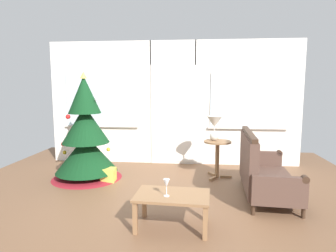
{
  "coord_description": "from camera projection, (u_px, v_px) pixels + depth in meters",
  "views": [
    {
      "loc": [
        0.49,
        -3.93,
        1.6
      ],
      "look_at": [
        0.05,
        0.55,
        1.0
      ],
      "focal_mm": 30.99,
      "sensor_mm": 36.0,
      "label": 1
    }
  ],
  "objects": [
    {
      "name": "gift_box",
      "position": [
        108.0,
        175.0,
        4.96
      ],
      "size": [
        0.23,
        0.21,
        0.23
      ],
      "primitive_type": "cube",
      "color": "#D8C64C",
      "rests_on": "ground"
    },
    {
      "name": "christmas_tree",
      "position": [
        86.0,
        140.0,
        5.08
      ],
      "size": [
        1.22,
        1.22,
        1.87
      ],
      "color": "#4C331E",
      "rests_on": "ground"
    },
    {
      "name": "coffee_table",
      "position": [
        172.0,
        199.0,
        3.3
      ],
      "size": [
        0.87,
        0.57,
        0.4
      ],
      "color": "#8E6642",
      "rests_on": "ground"
    },
    {
      "name": "side_table",
      "position": [
        217.0,
        152.0,
        5.13
      ],
      "size": [
        0.5,
        0.48,
        0.66
      ],
      "color": "#8E6642",
      "rests_on": "ground"
    },
    {
      "name": "ground_plane",
      "position": [
        161.0,
        200.0,
        4.14
      ],
      "size": [
        6.76,
        6.76,
        0.0
      ],
      "primitive_type": "plane",
      "color": "brown"
    },
    {
      "name": "back_wall_with_door",
      "position": [
        173.0,
        103.0,
        6.03
      ],
      "size": [
        5.2,
        0.14,
        2.55
      ],
      "color": "white",
      "rests_on": "ground"
    },
    {
      "name": "table_lamp",
      "position": [
        214.0,
        125.0,
        5.11
      ],
      "size": [
        0.28,
        0.28,
        0.44
      ],
      "color": "silver",
      "rests_on": "side_table"
    },
    {
      "name": "settee_sofa",
      "position": [
        261.0,
        171.0,
        4.28
      ],
      "size": [
        0.8,
        1.56,
        0.96
      ],
      "color": "#3D281C",
      "rests_on": "ground"
    },
    {
      "name": "wine_glass",
      "position": [
        167.0,
        184.0,
        3.22
      ],
      "size": [
        0.08,
        0.08,
        0.2
      ],
      "color": "silver",
      "rests_on": "coffee_table"
    }
  ]
}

